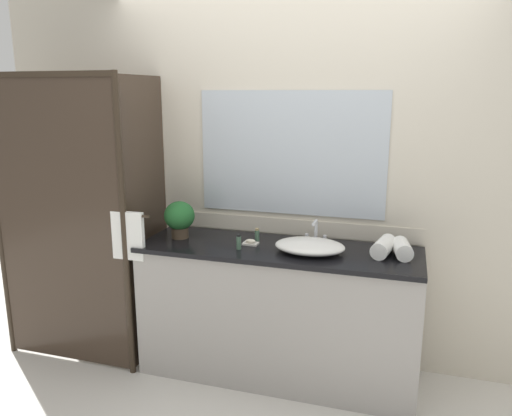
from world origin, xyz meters
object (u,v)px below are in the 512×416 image
amenity_bottle_body_wash (239,242)px  sink_basin (310,246)px  potted_plant (179,217)px  rolled_towel_near_edge (402,249)px  rolled_towel_middle (384,247)px  faucet (316,236)px  amenity_bottle_conditioner (257,235)px  soap_dish (251,242)px

amenity_bottle_body_wash → sink_basin: bearing=8.8°
potted_plant → rolled_towel_near_edge: bearing=0.9°
sink_basin → potted_plant: 0.92m
potted_plant → rolled_towel_middle: 1.35m
rolled_towel_near_edge → rolled_towel_middle: size_ratio=0.87×
faucet → amenity_bottle_conditioner: faucet is taller
amenity_bottle_body_wash → soap_dish: bearing=69.6°
sink_basin → soap_dish: 0.40m
sink_basin → rolled_towel_near_edge: bearing=7.8°
sink_basin → amenity_bottle_body_wash: amenity_bottle_body_wash is taller
soap_dish → amenity_bottle_conditioner: size_ratio=1.15×
faucet → soap_dish: (-0.40, -0.15, -0.04)m
amenity_bottle_conditioner → faucet: bearing=8.9°
rolled_towel_near_edge → amenity_bottle_conditioner: bearing=176.3°
amenity_bottle_conditioner → amenity_bottle_body_wash: amenity_bottle_body_wash is taller
rolled_towel_near_edge → potted_plant: bearing=-179.1°
sink_basin → rolled_towel_near_edge: rolled_towel_near_edge is taller
rolled_towel_middle → potted_plant: bearing=-178.9°
amenity_bottle_body_wash → rolled_towel_middle: bearing=9.5°
faucet → potted_plant: size_ratio=0.67×
potted_plant → rolled_towel_near_edge: potted_plant is taller
rolled_towel_middle → sink_basin: bearing=-169.9°
amenity_bottle_conditioner → rolled_towel_middle: 0.82m
amenity_bottle_conditioner → rolled_towel_near_edge: bearing=-3.7°
sink_basin → amenity_bottle_body_wash: bearing=-171.2°
sink_basin → rolled_towel_near_edge: (0.55, 0.07, 0.01)m
soap_dish → rolled_towel_middle: (0.84, 0.03, 0.04)m
rolled_towel_near_edge → amenity_bottle_body_wash: bearing=-171.8°
sink_basin → faucet: faucet is taller
potted_plant → amenity_bottle_body_wash: potted_plant is taller
soap_dish → amenity_bottle_conditioner: (0.02, 0.09, 0.03)m
amenity_bottle_conditioner → rolled_towel_near_edge: (0.93, -0.06, 0.01)m
sink_basin → amenity_bottle_conditioner: 0.41m
rolled_towel_near_edge → soap_dish: bearing=-178.2°
sink_basin → amenity_bottle_conditioner: bearing=160.5°
amenity_bottle_conditioner → rolled_towel_middle: bearing=-4.0°
sink_basin → amenity_bottle_body_wash: (-0.44, -0.07, 0.01)m
soap_dish → rolled_towel_middle: size_ratio=0.41×
soap_dish → potted_plant: bearing=179.1°
sink_basin → amenity_bottle_body_wash: 0.45m
sink_basin → amenity_bottle_conditioner: size_ratio=5.04×
faucet → potted_plant: potted_plant is taller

